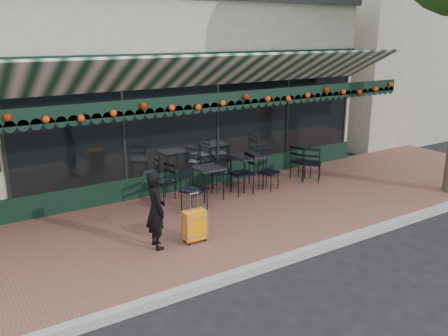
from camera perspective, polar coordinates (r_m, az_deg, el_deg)
ground at (r=8.22m, az=5.91°, el=-11.46°), size 80.00×80.00×0.00m
sidewalk at (r=9.67m, az=-1.55°, el=-6.54°), size 18.00×4.00×0.15m
curb at (r=8.13m, az=6.29°, el=-11.20°), size 18.00×0.16×0.15m
restaurant_building at (r=14.33m, az=-14.08°, el=9.46°), size 12.00×9.60×4.50m
neighbor_building_right at (r=22.34m, az=19.69°, el=11.51°), size 12.00×8.00×4.80m
woman at (r=8.25m, az=-8.20°, el=-5.00°), size 0.38×0.54×1.39m
suitcase at (r=8.54m, az=-3.54°, el=-6.93°), size 0.41×0.24×0.91m
cafe_table_a at (r=11.29m, az=2.80°, el=1.12°), size 0.67×0.67×0.82m
cafe_table_b at (r=10.58m, az=-1.93°, el=-0.28°), size 0.60×0.60×0.74m
chair_a_left at (r=10.98m, az=2.14°, el=-0.70°), size 0.52×0.52×0.96m
chair_a_right at (r=12.28m, az=9.23°, el=0.74°), size 0.54×0.54×0.89m
chair_a_front at (r=11.35m, az=5.41°, el=-0.57°), size 0.53×0.53×0.82m
chair_a_extra at (r=12.11m, az=10.54°, el=0.53°), size 0.65×0.65×0.92m
chair_b_left at (r=10.69m, az=-7.22°, el=-1.68°), size 0.50×0.50×0.82m
chair_b_right at (r=11.18m, az=-0.21°, el=-0.57°), size 0.56×0.56×0.89m
chair_b_front at (r=9.85m, az=-3.60°, el=-2.71°), size 0.65×0.65×0.95m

